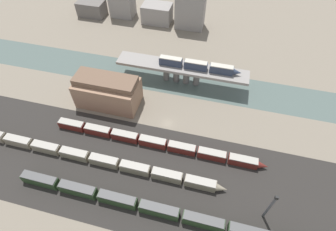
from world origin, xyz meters
The scene contains 14 objects.
ground_plane centered at (0.00, 0.00, 0.00)m, with size 400.00×400.00×0.00m, color #756B5B.
railbed_yard centered at (0.00, -24.00, 0.00)m, with size 280.00×42.00×0.01m, color #282623.
river_water centered at (0.00, 26.34, 0.00)m, with size 320.00×19.04×0.01m, color #4C5B56.
bridge centered at (0.00, 26.34, 7.10)m, with size 59.71×8.97×8.96m.
train_on_bridge centered at (7.43, 26.34, 10.82)m, with size 36.37×2.95×3.81m.
train_yard_near centered at (15.11, -36.08, 1.99)m, with size 115.06×3.11×4.04m.
train_yard_mid centered at (-21.70, -23.75, 1.73)m, with size 95.97×3.13×3.52m.
train_yard_far centered at (-1.37, -11.52, 1.68)m, with size 81.68×3.11×3.42m.
warehouse_building centered at (-27.35, 5.56, 6.54)m, with size 26.19×13.71×13.76m.
signal_tower centered at (38.68, -29.10, 7.39)m, with size 1.00×0.80×14.67m.
city_block_far_left centered at (-66.64, 73.10, 4.33)m, with size 15.96×10.42×8.67m, color #605B56.
city_block_left centered at (-47.89, 77.47, 9.72)m, with size 13.63×10.55×19.45m, color gray.
city_block_center centered at (-25.49, 75.34, 5.24)m, with size 16.97×11.16×10.48m, color gray.
city_block_right centered at (-5.62, 74.67, 11.27)m, with size 16.13×10.23×22.53m, color gray.
Camera 1 is at (16.83, -65.17, 83.78)m, focal length 28.00 mm.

